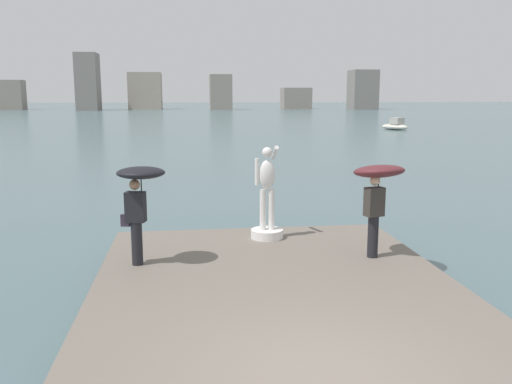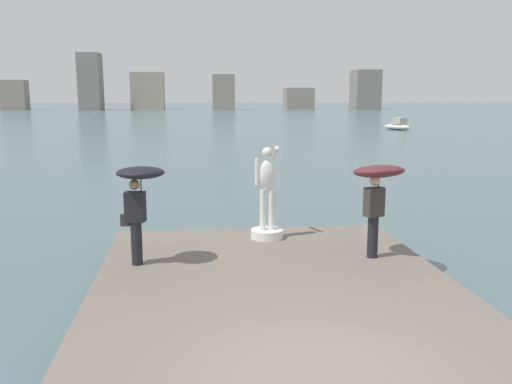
{
  "view_description": "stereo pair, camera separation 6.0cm",
  "coord_description": "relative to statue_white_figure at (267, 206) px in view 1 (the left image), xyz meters",
  "views": [
    {
      "loc": [
        -1.54,
        -5.96,
        3.77
      ],
      "look_at": [
        0.0,
        6.24,
        1.55
      ],
      "focal_mm": 38.2,
      "sensor_mm": 36.0,
      "label": 1
    },
    {
      "loc": [
        -1.48,
        -5.97,
        3.77
      ],
      "look_at": [
        0.0,
        6.24,
        1.55
      ],
      "focal_mm": 38.2,
      "sensor_mm": 36.0,
      "label": 2
    }
  ],
  "objects": [
    {
      "name": "ground_plane",
      "position": [
        -0.29,
        33.56,
        -1.16
      ],
      "size": [
        400.0,
        400.0,
        0.0
      ],
      "primitive_type": "plane",
      "color": "#4C666B"
    },
    {
      "name": "pier",
      "position": [
        -0.29,
        -4.22,
        -0.96
      ],
      "size": [
        6.59,
        10.45,
        0.4
      ],
      "primitive_type": "cube",
      "color": "#70665B",
      "rests_on": "ground"
    },
    {
      "name": "statue_white_figure",
      "position": [
        0.0,
        0.0,
        0.0
      ],
      "size": [
        0.76,
        0.94,
        2.19
      ],
      "color": "white",
      "rests_on": "pier"
    },
    {
      "name": "onlooker_left",
      "position": [
        -2.79,
        -1.7,
        0.77
      ],
      "size": [
        1.13,
        1.13,
        1.98
      ],
      "color": "black",
      "rests_on": "pier"
    },
    {
      "name": "onlooker_right",
      "position": [
        2.04,
        -1.75,
        0.81
      ],
      "size": [
        1.32,
        1.33,
        2.0
      ],
      "color": "black",
      "rests_on": "pier"
    },
    {
      "name": "boat_mid",
      "position": [
        20.19,
        43.5,
        -0.7
      ],
      "size": [
        2.93,
        3.55,
        1.29
      ],
      "color": "silver",
      "rests_on": "ground"
    },
    {
      "name": "distant_skyline",
      "position": [
        -0.26,
        123.0,
        3.49
      ],
      "size": [
        90.68,
        13.34,
        13.06
      ],
      "color": "gray",
      "rests_on": "ground"
    }
  ]
}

